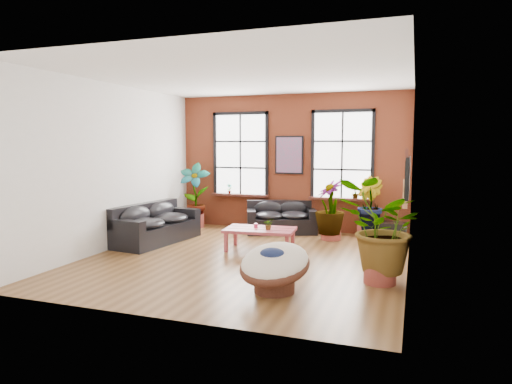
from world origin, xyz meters
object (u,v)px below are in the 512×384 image
at_px(sofa_back, 281,218).
at_px(coffee_table, 260,231).
at_px(papasan_chair, 274,265).
at_px(sofa_left, 154,225).

distance_m(sofa_back, coffee_table, 2.04).
xyz_separation_m(coffee_table, papasan_chair, (1.09, -2.52, -0.00)).
height_order(sofa_back, coffee_table, sofa_back).
bearing_deg(sofa_left, sofa_back, -41.90).
bearing_deg(papasan_chair, sofa_back, 116.13).
xyz_separation_m(sofa_back, papasan_chair, (1.21, -4.55, 0.05)).
xyz_separation_m(sofa_back, sofa_left, (-2.41, -2.06, 0.04)).
height_order(coffee_table, papasan_chair, papasan_chair).
relative_size(coffee_table, papasan_chair, 1.20).
bearing_deg(coffee_table, sofa_back, 88.71).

